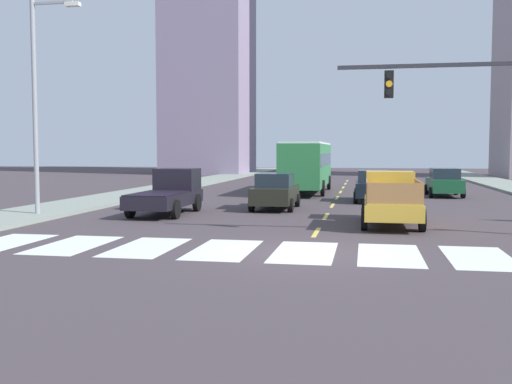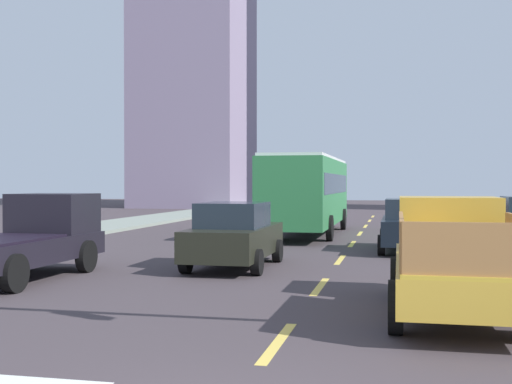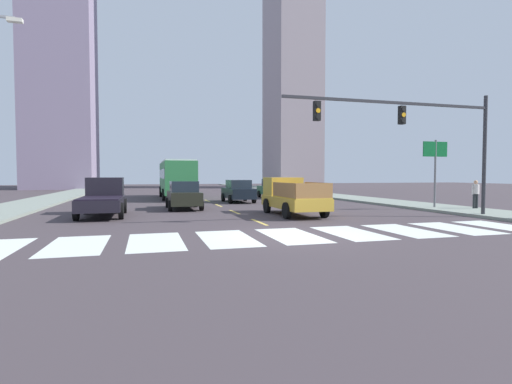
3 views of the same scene
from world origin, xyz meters
The scene contains 30 objects.
ground_plane centered at (0.00, 0.00, 0.00)m, with size 160.00×160.00×0.00m, color #42383D.
sidewalk_right centered at (12.60, 18.00, 0.07)m, with size 3.66×110.00×0.15m, color gray.
sidewalk_left centered at (-12.60, 18.00, 0.07)m, with size 3.66×110.00×0.15m, color gray.
crosswalk_stripe_1 centered at (-6.84, 0.00, 0.00)m, with size 1.67×3.58×0.01m, color silver.
crosswalk_stripe_2 centered at (-4.56, 0.00, 0.00)m, with size 1.67×3.58×0.01m, color silver.
crosswalk_stripe_3 centered at (-2.28, 0.00, 0.00)m, with size 1.67×3.58×0.01m, color silver.
crosswalk_stripe_4 centered at (0.00, 0.00, 0.00)m, with size 1.67×3.58×0.01m, color silver.
crosswalk_stripe_5 centered at (2.28, 0.00, 0.00)m, with size 1.67×3.58×0.01m, color silver.
crosswalk_stripe_6 centered at (4.56, 0.00, 0.00)m, with size 1.67×3.58×0.01m, color silver.
crosswalk_stripe_7 centered at (6.84, 0.00, 0.00)m, with size 1.67×3.58×0.01m, color silver.
crosswalk_stripe_8 centered at (9.13, 0.00, 0.00)m, with size 1.67×3.58×0.01m, color silver.
lane_dash_0 centered at (0.00, 4.00, 0.00)m, with size 0.16×2.40×0.01m, color #E4C252.
lane_dash_1 centered at (0.00, 9.00, 0.00)m, with size 0.16×2.40×0.01m, color #E4C252.
lane_dash_2 centered at (0.00, 14.00, 0.00)m, with size 0.16×2.40×0.01m, color #E4C252.
lane_dash_3 centered at (0.00, 19.00, 0.00)m, with size 0.16×2.40×0.01m, color #E4C252.
lane_dash_4 centered at (0.00, 24.00, 0.00)m, with size 0.16×2.40×0.01m, color #E4C252.
lane_dash_5 centered at (0.00, 29.00, 0.00)m, with size 0.16×2.40×0.01m, color #E4C252.
lane_dash_6 centered at (0.00, 34.00, 0.00)m, with size 0.16×2.40×0.01m, color #E4C252.
lane_dash_7 centered at (0.00, 39.00, 0.00)m, with size 0.16×2.40×0.01m, color #E4C252.
pickup_stakebed centered at (2.59, 6.84, 0.94)m, with size 2.18×5.20×1.96m.
pickup_dark centered at (-6.94, 8.93, 0.92)m, with size 2.18×5.20×1.96m.
city_bus centered at (-2.17, 22.96, 1.95)m, with size 2.72×10.80×3.32m.
sedan_near_right centered at (2.04, 16.74, 0.86)m, with size 2.02×4.40×1.72m.
sedan_mid centered at (6.37, 21.30, 0.86)m, with size 2.02×4.40×1.72m.
sedan_far centered at (-2.58, 11.67, 0.86)m, with size 2.02×4.40×1.72m.
traffic_signal_gantry centered at (7.82, 3.03, 4.26)m, with size 10.75×0.27×6.00m.
direction_sign_green centered at (11.97, 7.17, 3.03)m, with size 1.70×0.12×4.20m.
pedestrian_walking centered at (13.70, 5.84, 1.12)m, with size 0.53×0.34×1.64m.
tower_tall_centre centered at (19.08, 49.59, 28.33)m, with size 7.37×9.96×56.65m, color gray.
block_mid_left centered at (-17.04, 53.60, 17.93)m, with size 9.56×10.75×35.85m, color gray.
Camera 3 is at (-4.86, -12.60, 2.09)m, focal length 27.48 mm.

